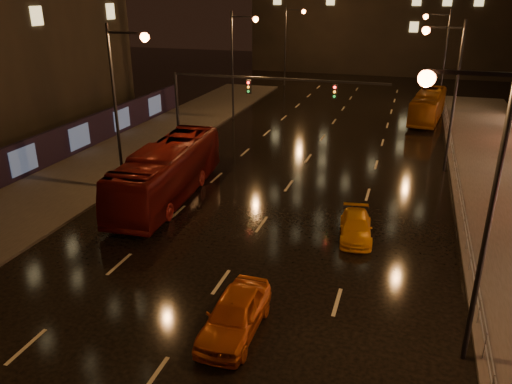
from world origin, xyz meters
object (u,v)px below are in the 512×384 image
bus_red (168,172)px  taxi_near (235,314)px  taxi_far (356,227)px  bus_curb (428,106)px

bus_red → taxi_near: bearing=-57.7°
bus_red → taxi_far: (11.43, -1.95, -1.09)m
bus_red → taxi_far: 11.64m
bus_red → bus_curb: bearing=55.1°
bus_red → taxi_near: bus_red is taller
bus_curb → taxi_near: (-6.72, -36.24, -0.64)m
bus_curb → taxi_far: bearing=-90.4°
taxi_near → taxi_far: 9.57m
bus_red → taxi_far: bearing=-14.1°
taxi_far → bus_curb: bearing=75.0°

